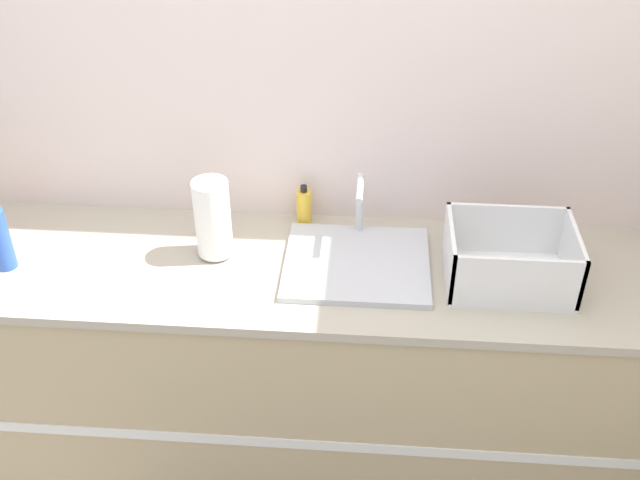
{
  "coord_description": "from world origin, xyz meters",
  "views": [
    {
      "loc": [
        0.21,
        -1.55,
        2.3
      ],
      "look_at": [
        0.07,
        0.26,
        1.04
      ],
      "focal_mm": 42.0,
      "sensor_mm": 36.0,
      "label": 1
    }
  ],
  "objects_px": {
    "paper_towel_roll": "(213,219)",
    "dish_rack": "(509,262)",
    "sink": "(357,260)",
    "soap_dispenser": "(304,207)"
  },
  "relations": [
    {
      "from": "paper_towel_roll",
      "to": "dish_rack",
      "type": "height_order",
      "value": "paper_towel_roll"
    },
    {
      "from": "sink",
      "to": "dish_rack",
      "type": "xyz_separation_m",
      "value": [
        0.45,
        -0.04,
        0.05
      ]
    },
    {
      "from": "sink",
      "to": "paper_towel_roll",
      "type": "distance_m",
      "value": 0.46
    },
    {
      "from": "dish_rack",
      "to": "sink",
      "type": "bearing_deg",
      "value": 174.39
    },
    {
      "from": "dish_rack",
      "to": "soap_dispenser",
      "type": "height_order",
      "value": "dish_rack"
    },
    {
      "from": "dish_rack",
      "to": "soap_dispenser",
      "type": "xyz_separation_m",
      "value": [
        -0.63,
        0.27,
        -0.0
      ]
    },
    {
      "from": "sink",
      "to": "paper_towel_roll",
      "type": "relative_size",
      "value": 1.7
    },
    {
      "from": "sink",
      "to": "paper_towel_roll",
      "type": "height_order",
      "value": "paper_towel_roll"
    },
    {
      "from": "paper_towel_roll",
      "to": "dish_rack",
      "type": "bearing_deg",
      "value": -4.28
    },
    {
      "from": "paper_towel_roll",
      "to": "soap_dispenser",
      "type": "height_order",
      "value": "paper_towel_roll"
    }
  ]
}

